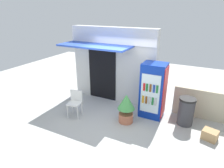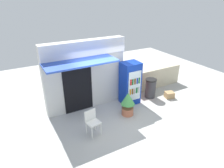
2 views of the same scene
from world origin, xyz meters
name	(u,v)px [view 1 (image 1 of 2)]	position (x,y,z in m)	size (l,w,h in m)	color
ground	(108,121)	(0.00, 0.00, 0.00)	(16.00, 16.00, 0.00)	#B2B2AD
storefront_building	(112,63)	(-0.63, 1.57, 1.47)	(3.31, 1.35, 2.80)	silver
drink_cooler	(153,90)	(1.14, 0.99, 0.91)	(0.76, 0.70, 1.82)	#0C2D9E
plastic_chair	(75,101)	(-1.14, -0.16, 0.53)	(0.48, 0.46, 0.88)	silver
potted_plant_near_shop	(126,107)	(0.53, 0.22, 0.54)	(0.54, 0.54, 0.95)	#BC6B4C
trash_bin	(186,111)	(2.23, 0.94, 0.44)	(0.50, 0.50, 0.88)	#38383D
stone_boundary_wall	(220,107)	(3.14, 1.60, 0.49)	(2.82, 0.22, 0.98)	beige
cardboard_box	(210,135)	(2.95, 0.45, 0.14)	(0.39, 0.32, 0.28)	tan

